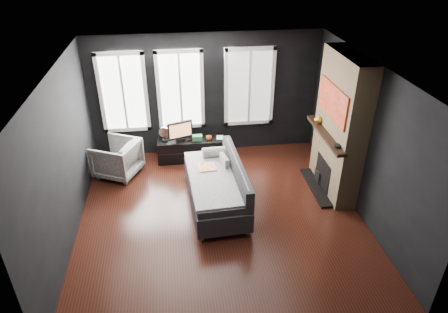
{
  "coord_description": "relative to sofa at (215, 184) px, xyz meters",
  "views": [
    {
      "loc": [
        -0.71,
        -5.69,
        4.54
      ],
      "look_at": [
        0.1,
        0.3,
        1.05
      ],
      "focal_mm": 32.0,
      "sensor_mm": 36.0,
      "label": 1
    }
  ],
  "objects": [
    {
      "name": "wall_left",
      "position": [
        -2.45,
        -0.35,
        0.9
      ],
      "size": [
        0.02,
        5.0,
        2.7
      ],
      "primitive_type": "cube",
      "color": "black",
      "rests_on": "ground"
    },
    {
      "name": "mantel_vase",
      "position": [
        2.1,
        0.7,
        0.86
      ],
      "size": [
        0.2,
        0.21,
        0.16
      ],
      "primitive_type": "imported",
      "rotation": [
        0.0,
        0.0,
        0.28
      ],
      "color": "gold",
      "rests_on": "fireplace"
    },
    {
      "name": "wall_back",
      "position": [
        0.05,
        2.15,
        0.9
      ],
      "size": [
        5.0,
        0.02,
        2.7
      ],
      "primitive_type": "cube",
      "color": "black",
      "rests_on": "ground"
    },
    {
      "name": "floor",
      "position": [
        0.05,
        -0.35,
        -0.45
      ],
      "size": [
        5.0,
        5.0,
        0.0
      ],
      "primitive_type": "plane",
      "color": "black",
      "rests_on": "ground"
    },
    {
      "name": "media_console",
      "position": [
        -0.36,
        1.75,
        -0.2
      ],
      "size": [
        1.45,
        0.47,
        0.49
      ],
      "primitive_type": null,
      "rotation": [
        0.0,
        0.0,
        -0.02
      ],
      "color": "black",
      "rests_on": "floor"
    },
    {
      "name": "mantel_clock",
      "position": [
        2.1,
        -0.3,
        0.8
      ],
      "size": [
        0.16,
        0.16,
        0.04
      ],
      "primitive_type": "cylinder",
      "rotation": [
        0.0,
        0.0,
        -0.26
      ],
      "color": "black",
      "rests_on": "fireplace"
    },
    {
      "name": "stripe_pillow",
      "position": [
        0.21,
        0.36,
        0.2
      ],
      "size": [
        0.15,
        0.35,
        0.34
      ],
      "primitive_type": "cube",
      "rotation": [
        0.0,
        0.0,
        0.21
      ],
      "color": "gray",
      "rests_on": "sofa"
    },
    {
      "name": "ceiling",
      "position": [
        0.05,
        -0.35,
        2.25
      ],
      "size": [
        5.0,
        5.0,
        0.0
      ],
      "primitive_type": "plane",
      "color": "white",
      "rests_on": "ground"
    },
    {
      "name": "sofa",
      "position": [
        0.0,
        0.0,
        0.0
      ],
      "size": [
        1.15,
        2.14,
        0.9
      ],
      "primitive_type": null,
      "rotation": [
        0.0,
        0.0,
        0.05
      ],
      "color": "#262629",
      "rests_on": "floor"
    },
    {
      "name": "fireplace",
      "position": [
        2.35,
        0.25,
        0.9
      ],
      "size": [
        0.7,
        1.62,
        2.7
      ],
      "primitive_type": null,
      "color": "#93724C",
      "rests_on": "floor"
    },
    {
      "name": "book",
      "position": [
        0.23,
        1.74,
        0.14
      ],
      "size": [
        0.15,
        0.03,
        0.2
      ],
      "primitive_type": "imported",
      "rotation": [
        0.0,
        0.0,
        -0.12
      ],
      "color": "#BBB095",
      "rests_on": "media_console"
    },
    {
      "name": "monitor",
      "position": [
        -0.56,
        1.72,
        0.3
      ],
      "size": [
        0.58,
        0.29,
        0.51
      ],
      "primitive_type": null,
      "rotation": [
        0.0,
        0.0,
        0.32
      ],
      "color": "black",
      "rests_on": "media_console"
    },
    {
      "name": "armchair",
      "position": [
        -1.9,
        1.32,
        -0.03
      ],
      "size": [
        1.04,
        1.06,
        0.84
      ],
      "primitive_type": "imported",
      "rotation": [
        0.0,
        0.0,
        -2.02
      ],
      "color": "silver",
      "rests_on": "floor"
    },
    {
      "name": "storage_box",
      "position": [
        -0.2,
        1.69,
        0.1
      ],
      "size": [
        0.22,
        0.15,
        0.12
      ],
      "primitive_type": "cube",
      "rotation": [
        0.0,
        0.0,
        -0.1
      ],
      "color": "#2C6B3B",
      "rests_on": "media_console"
    },
    {
      "name": "desk_fan",
      "position": [
        -0.9,
        1.74,
        0.22
      ],
      "size": [
        0.3,
        0.3,
        0.35
      ],
      "primitive_type": null,
      "rotation": [
        0.0,
        0.0,
        -0.29
      ],
      "color": "gray",
      "rests_on": "media_console"
    },
    {
      "name": "mug",
      "position": [
        0.05,
        1.67,
        0.11
      ],
      "size": [
        0.12,
        0.1,
        0.12
      ],
      "primitive_type": "imported",
      "rotation": [
        0.0,
        0.0,
        0.03
      ],
      "color": "orange",
      "rests_on": "media_console"
    },
    {
      "name": "windows",
      "position": [
        -0.4,
        2.11,
        1.93
      ],
      "size": [
        4.0,
        0.16,
        1.76
      ],
      "primitive_type": null,
      "color": "white",
      "rests_on": "wall_back"
    },
    {
      "name": "wall_right",
      "position": [
        2.55,
        -0.35,
        0.9
      ],
      "size": [
        0.02,
        5.0,
        2.7
      ],
      "primitive_type": "cube",
      "color": "black",
      "rests_on": "ground"
    }
  ]
}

